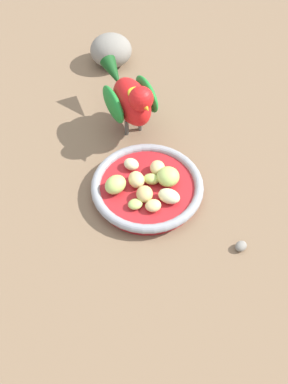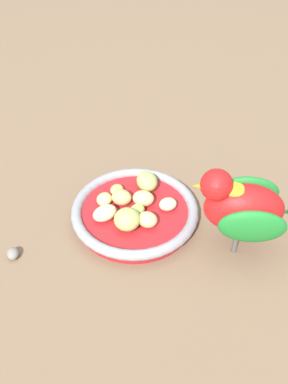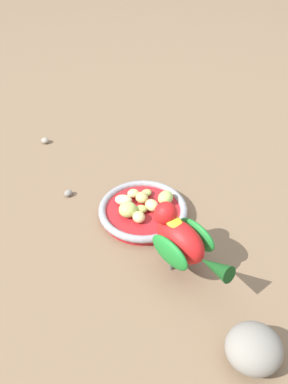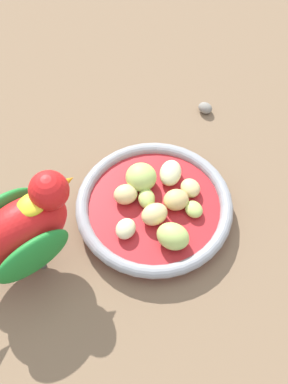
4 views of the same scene
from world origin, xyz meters
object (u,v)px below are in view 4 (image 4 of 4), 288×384
object	(u,v)px
apple_piece_2	(126,229)
apple_piece_5	(126,194)
apple_piece_1	(154,215)
apple_piece_3	(171,173)
apple_piece_7	(173,236)
apple_piece_9	(194,209)
apple_piece_6	(147,199)
pebble_1	(205,108)
apple_piece_0	(176,200)
parrot	(19,230)
apple_piece_8	(190,188)
feeding_bowl	(154,208)
apple_piece_4	(141,177)

from	to	relation	value
apple_piece_2	apple_piece_5	world-z (taller)	apple_piece_5
apple_piece_1	apple_piece_3	distance (m)	0.07
apple_piece_1	apple_piece_7	distance (m)	0.04
apple_piece_9	apple_piece_6	bearing A→B (deg)	-146.63
apple_piece_2	apple_piece_7	size ratio (longest dim) A/B	0.71
apple_piece_1	pebble_1	distance (m)	0.21
apple_piece_0	parrot	xyz separation A→B (m)	(-0.07, -0.17, 0.05)
parrot	apple_piece_8	bearing A→B (deg)	-14.16
apple_piece_2	apple_piece_6	distance (m)	0.05
apple_piece_3	apple_piece_6	xyz separation A→B (m)	(0.01, -0.05, -0.00)
apple_piece_9	apple_piece_8	bearing A→B (deg)	142.50
apple_piece_1	apple_piece_6	distance (m)	0.03
apple_piece_1	apple_piece_8	world-z (taller)	apple_piece_1
apple_piece_5	apple_piece_8	distance (m)	0.08
apple_piece_8	parrot	world-z (taller)	parrot
feeding_bowl	pebble_1	xyz separation A→B (m)	(-0.07, 0.17, -0.01)
feeding_bowl	apple_piece_5	xyz separation A→B (m)	(-0.03, -0.02, 0.02)
apple_piece_6	apple_piece_8	size ratio (longest dim) A/B	1.01
apple_piece_2	feeding_bowl	bearing A→B (deg)	94.49
apple_piece_9	apple_piece_1	bearing A→B (deg)	-120.40
apple_piece_5	apple_piece_2	bearing A→B (deg)	-41.69
apple_piece_1	apple_piece_8	distance (m)	0.06
apple_piece_3	apple_piece_1	bearing A→B (deg)	-62.23
feeding_bowl	apple_piece_5	bearing A→B (deg)	-148.39
feeding_bowl	apple_piece_8	distance (m)	0.05
apple_piece_7	parrot	world-z (taller)	parrot
feeding_bowl	apple_piece_8	world-z (taller)	apple_piece_8
apple_piece_4	pebble_1	bearing A→B (deg)	104.03
apple_piece_2	pebble_1	bearing A→B (deg)	109.59
parrot	pebble_1	size ratio (longest dim) A/B	9.33
apple_piece_0	apple_piece_9	xyz separation A→B (m)	(0.02, 0.01, -0.00)
apple_piece_4	parrot	size ratio (longest dim) A/B	0.20
apple_piece_4	apple_piece_9	distance (m)	0.08
apple_piece_7	parrot	distance (m)	0.17
apple_piece_8	pebble_1	world-z (taller)	apple_piece_8
apple_piece_2	parrot	size ratio (longest dim) A/B	0.14
apple_piece_6	apple_piece_8	bearing A→B (deg)	63.50
apple_piece_8	pebble_1	size ratio (longest dim) A/B	1.30
apple_piece_2	apple_piece_1	bearing A→B (deg)	74.60
feeding_bowl	apple_piece_4	size ratio (longest dim) A/B	4.98
apple_piece_6	apple_piece_2	bearing A→B (deg)	-73.50
pebble_1	feeding_bowl	bearing A→B (deg)	-66.39
apple_piece_3	apple_piece_5	bearing A→B (deg)	-102.75
apple_piece_5	apple_piece_8	bearing A→B (deg)	54.96
apple_piece_1	apple_piece_8	xyz separation A→B (m)	(0.00, 0.06, -0.00)
apple_piece_0	apple_piece_7	bearing A→B (deg)	-49.04
feeding_bowl	apple_piece_0	bearing A→B (deg)	50.70
feeding_bowl	apple_piece_4	distance (m)	0.04
apple_piece_2	pebble_1	xyz separation A→B (m)	(-0.08, 0.22, -0.02)
apple_piece_4	apple_piece_5	size ratio (longest dim) A/B	1.32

